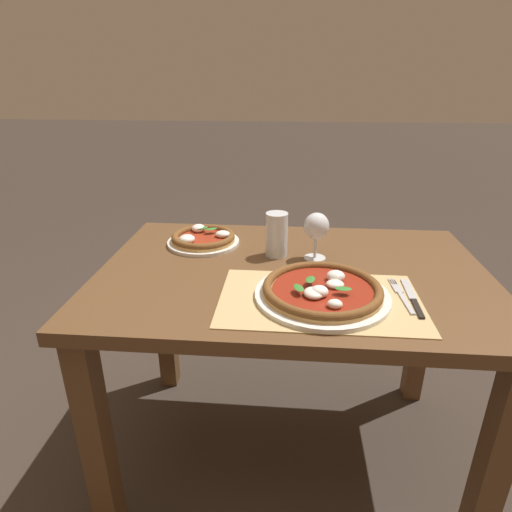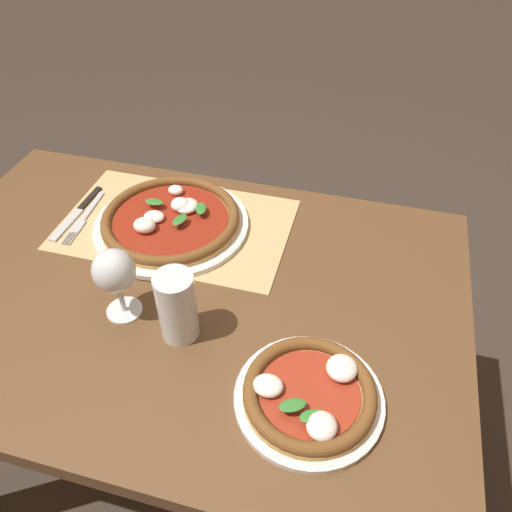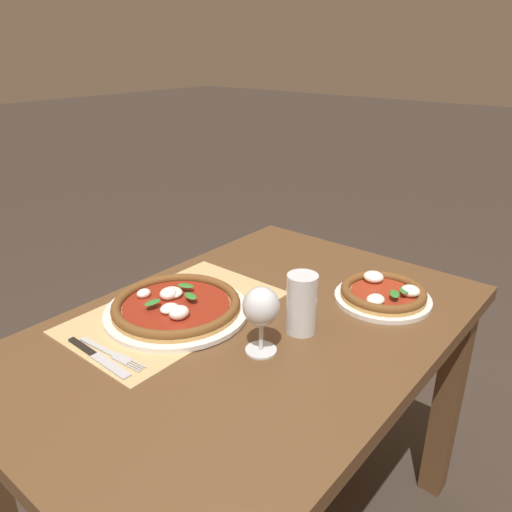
{
  "view_description": "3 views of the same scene",
  "coord_description": "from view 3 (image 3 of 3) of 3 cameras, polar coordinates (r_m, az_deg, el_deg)",
  "views": [
    {
      "loc": [
        -0.01,
        -1.2,
        1.29
      ],
      "look_at": [
        -0.11,
        -0.05,
        0.8
      ],
      "focal_mm": 30.0,
      "sensor_mm": 36.0,
      "label": 1
    },
    {
      "loc": [
        -0.35,
        0.64,
        1.49
      ],
      "look_at": [
        -0.15,
        -0.09,
        0.78
      ],
      "focal_mm": 35.0,
      "sensor_mm": 36.0,
      "label": 2
    },
    {
      "loc": [
        0.79,
        0.67,
        1.37
      ],
      "look_at": [
        -0.15,
        -0.11,
        0.84
      ],
      "focal_mm": 35.0,
      "sensor_mm": 36.0,
      "label": 3
    }
  ],
  "objects": [
    {
      "name": "wine_glass",
      "position": [
        1.06,
        0.6,
        -6.09
      ],
      "size": [
        0.08,
        0.08,
        0.16
      ],
      "color": "silver",
      "rests_on": "dining_table"
    },
    {
      "name": "pizza_near",
      "position": [
        1.26,
        -9.11,
        -5.69
      ],
      "size": [
        0.36,
        0.36,
        0.05
      ],
      "color": "silver",
      "rests_on": "paper_placemat"
    },
    {
      "name": "knife",
      "position": [
        1.14,
        -17.64,
        -10.96
      ],
      "size": [
        0.02,
        0.22,
        0.01
      ],
      "color": "black",
      "rests_on": "paper_placemat"
    },
    {
      "name": "fork",
      "position": [
        1.15,
        -16.21,
        -10.66
      ],
      "size": [
        0.03,
        0.2,
        0.0
      ],
      "color": "#B7B7BC",
      "rests_on": "paper_placemat"
    },
    {
      "name": "pint_glass",
      "position": [
        1.16,
        5.24,
        -5.55
      ],
      "size": [
        0.07,
        0.07,
        0.15
      ],
      "color": "silver",
      "rests_on": "dining_table"
    },
    {
      "name": "dining_table",
      "position": [
        1.28,
        -0.6,
        -12.41
      ],
      "size": [
        1.19,
        0.8,
        0.74
      ],
      "color": "brown",
      "rests_on": "ground"
    },
    {
      "name": "paper_placemat",
      "position": [
        1.28,
        -9.19,
        -6.24
      ],
      "size": [
        0.53,
        0.33,
        0.0
      ],
      "primitive_type": "cube",
      "color": "tan",
      "rests_on": "dining_table"
    },
    {
      "name": "pizza_far",
      "position": [
        1.35,
        14.34,
        -4.2
      ],
      "size": [
        0.25,
        0.25,
        0.05
      ],
      "color": "silver",
      "rests_on": "dining_table"
    }
  ]
}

